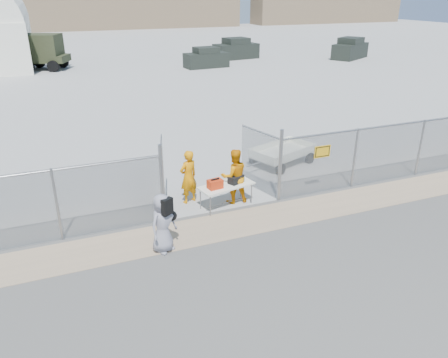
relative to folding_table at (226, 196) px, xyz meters
name	(u,v)px	position (x,y,z in m)	size (l,w,h in m)	color
ground	(250,240)	(-0.17, -2.23, -0.39)	(160.00, 160.00, 0.00)	#414141
tarmac_inside	(91,55)	(-0.17, 39.77, -0.38)	(160.00, 80.00, 0.01)	#A2A2A0
dirt_strip	(236,224)	(-0.17, -1.23, -0.38)	(44.00, 1.60, 0.01)	tan
distant_hills	(94,3)	(4.83, 75.77, 4.11)	(140.00, 6.00, 9.00)	#7F684F
chain_link_fence	(224,179)	(-0.17, -0.23, 0.71)	(40.00, 0.20, 2.20)	gray
folding_table	(226,196)	(0.00, 0.00, 0.00)	(1.82, 0.76, 0.77)	white
orange_bag	(215,184)	(-0.43, -0.11, 0.53)	(0.46, 0.31, 0.29)	red
black_duffel	(236,179)	(0.36, 0.04, 0.51)	(0.51, 0.30, 0.25)	black
security_worker_left	(188,177)	(-1.05, 0.75, 0.53)	(0.67, 0.44, 1.84)	orange
security_worker_right	(234,176)	(0.37, 0.22, 0.55)	(0.91, 0.71, 1.88)	orange
visitor	(163,223)	(-2.59, -1.85, 0.46)	(0.83, 0.54, 1.69)	gray
utility_trailer	(282,155)	(3.58, 2.74, 0.02)	(3.35, 1.73, 0.81)	white
military_truck	(30,52)	(-6.10, 31.84, 1.16)	(6.48, 2.39, 3.09)	#2C311C
parked_vehicle_near	(206,58)	(8.96, 27.14, 0.51)	(3.98, 1.80, 1.80)	black
parked_vehicle_mid	(236,49)	(13.77, 31.37, 0.65)	(4.58, 2.07, 2.07)	black
parked_vehicle_far	(350,48)	(24.93, 27.05, 0.66)	(4.62, 2.09, 2.09)	black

